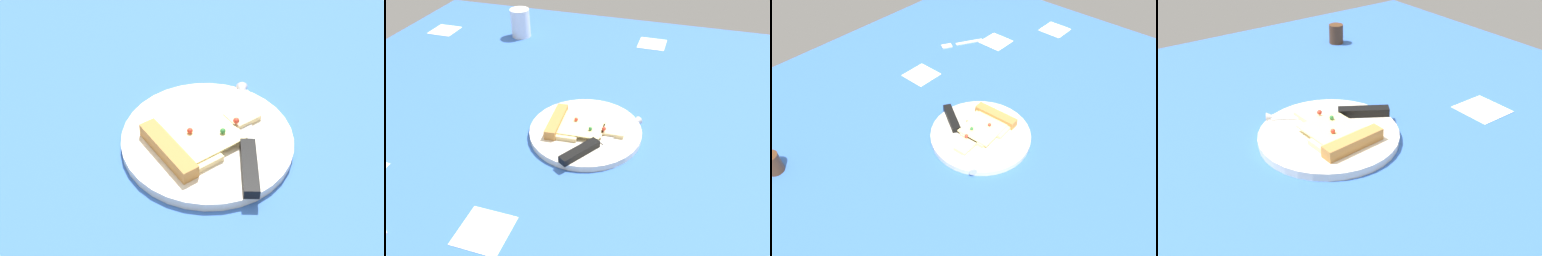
# 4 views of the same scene
# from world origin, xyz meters

# --- Properties ---
(ground_plane) EXTENTS (1.48, 1.48, 0.03)m
(ground_plane) POSITION_xyz_m (0.00, 0.00, -0.01)
(ground_plane) COLOR #3360B7
(ground_plane) RESTS_ON ground
(plate) EXTENTS (0.26, 0.26, 0.01)m
(plate) POSITION_xyz_m (-0.02, -0.08, 0.01)
(plate) COLOR silver
(plate) RESTS_ON ground_plane
(pizza_slice) EXTENTS (0.12, 0.18, 0.02)m
(pizza_slice) POSITION_xyz_m (-0.02, -0.06, 0.02)
(pizza_slice) COLOR beige
(pizza_slice) RESTS_ON plate
(knife) EXTENTS (0.22, 0.14, 0.02)m
(knife) POSITION_xyz_m (-0.07, -0.12, 0.02)
(knife) COLOR silver
(knife) RESTS_ON plate
(drinking_glass) EXTENTS (0.07, 0.07, 0.10)m
(drinking_glass) POSITION_xyz_m (0.47, 0.30, 0.05)
(drinking_glass) COLOR white
(drinking_glass) RESTS_ON ground_plane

